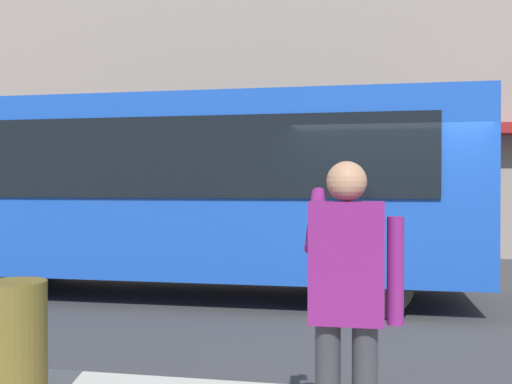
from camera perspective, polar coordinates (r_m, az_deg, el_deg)
The scene contains 5 objects.
ground_plane at distance 8.24m, azimuth 12.81°, elevation -11.40°, with size 60.00×60.00×0.00m, color #38383A.
building_facade_far at distance 15.45m, azimuth 11.96°, elevation 16.67°, with size 28.00×1.55×12.00m.
red_bus at distance 9.27m, azimuth -7.58°, elevation 0.43°, with size 9.05×2.54×3.08m.
pedestrian_photographer at distance 3.27m, azimuth 8.88°, elevation -9.51°, with size 0.53×0.52×1.70m.
rubbish_bin at distance 4.48m, azimuth -22.58°, elevation -13.81°, with size 0.45×0.45×0.91m, color brown.
Camera 1 is at (0.30, 8.05, 1.72)m, focal length 41.03 mm.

